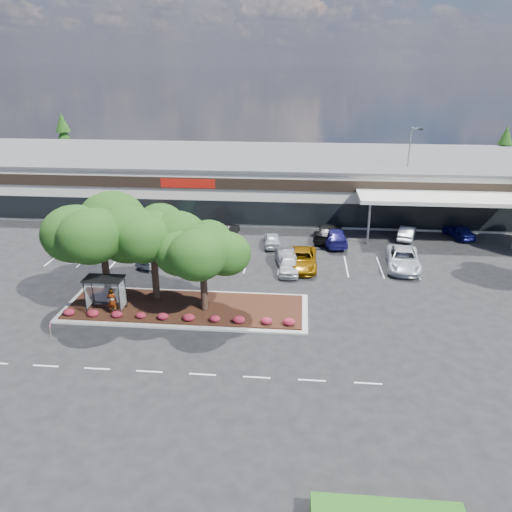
# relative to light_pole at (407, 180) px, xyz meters

# --- Properties ---
(ground) EXTENTS (160.00, 160.00, 0.00)m
(ground) POSITION_rel_light_pole_xyz_m (-18.00, -27.98, -4.68)
(ground) COLOR black
(ground) RESTS_ON ground
(retail_store) EXTENTS (80.40, 25.20, 6.25)m
(retail_store) POSITION_rel_light_pole_xyz_m (-17.94, 5.92, -1.52)
(retail_store) COLOR silver
(retail_store) RESTS_ON ground
(landscape_island) EXTENTS (18.00, 6.00, 0.26)m
(landscape_island) POSITION_rel_light_pole_xyz_m (-20.00, -23.98, -4.55)
(landscape_island) COLOR #A2A19D
(landscape_island) RESTS_ON ground
(lane_markings) EXTENTS (33.12, 20.06, 0.01)m
(lane_markings) POSITION_rel_light_pole_xyz_m (-18.14, -17.56, -4.67)
(lane_markings) COLOR silver
(lane_markings) RESTS_ON ground
(shrub_row) EXTENTS (17.00, 0.80, 0.50)m
(shrub_row) POSITION_rel_light_pole_xyz_m (-20.00, -26.08, -4.17)
(shrub_row) COLOR maroon
(shrub_row) RESTS_ON landscape_island
(bus_shelter) EXTENTS (2.75, 1.55, 2.59)m
(bus_shelter) POSITION_rel_light_pole_xyz_m (-25.50, -25.03, -2.37)
(bus_shelter) COLOR black
(bus_shelter) RESTS_ON landscape_island
(island_tree_west) EXTENTS (7.20, 7.20, 7.89)m
(island_tree_west) POSITION_rel_light_pole_xyz_m (-26.00, -23.48, -0.47)
(island_tree_west) COLOR #11360C
(island_tree_west) RESTS_ON landscape_island
(island_tree_mid) EXTENTS (6.60, 6.60, 7.32)m
(island_tree_mid) POSITION_rel_light_pole_xyz_m (-22.50, -22.78, -0.76)
(island_tree_mid) COLOR #11360C
(island_tree_mid) RESTS_ON landscape_island
(island_tree_east) EXTENTS (5.80, 5.80, 6.50)m
(island_tree_east) POSITION_rel_light_pole_xyz_m (-18.50, -24.28, -1.16)
(island_tree_east) COLOR #11360C
(island_tree_east) RESTS_ON landscape_island
(conifer_north_west) EXTENTS (4.40, 4.40, 10.00)m
(conifer_north_west) POSITION_rel_light_pole_xyz_m (-48.00, 18.02, 0.32)
(conifer_north_west) COLOR #11360C
(conifer_north_west) RESTS_ON ground
(conifer_north_east) EXTENTS (3.96, 3.96, 9.00)m
(conifer_north_east) POSITION_rel_light_pole_xyz_m (16.00, 16.02, -0.18)
(conifer_north_east) COLOR #11360C
(conifer_north_east) RESTS_ON ground
(person_waiting) EXTENTS (0.74, 0.50, 1.98)m
(person_waiting) POSITION_rel_light_pole_xyz_m (-24.91, -25.57, -3.42)
(person_waiting) COLOR #594C47
(person_waiting) RESTS_ON landscape_island
(light_pole) EXTENTS (1.43, 0.59, 10.51)m
(light_pole) POSITION_rel_light_pole_xyz_m (0.00, 0.00, 0.00)
(light_pole) COLOR #A2A19D
(light_pole) RESTS_ON ground
(survey_stake) EXTENTS (0.08, 0.14, 1.12)m
(survey_stake) POSITION_rel_light_pole_xyz_m (-27.88, -28.98, -3.96)
(survey_stake) COLOR #A27C55
(survey_stake) RESTS_ON ground
(car_0) EXTENTS (3.22, 5.17, 1.33)m
(car_0) POSITION_rel_light_pole_xyz_m (-33.43, -12.96, -4.01)
(car_0) COLOR navy
(car_0) RESTS_ON ground
(car_1) EXTENTS (2.65, 4.77, 1.49)m
(car_1) POSITION_rel_light_pole_xyz_m (-30.16, -12.52, -3.93)
(car_1) COLOR #B7B7B7
(car_1) RESTS_ON ground
(car_2) EXTENTS (3.69, 5.16, 1.63)m
(car_2) POSITION_rel_light_pole_xyz_m (-24.48, -15.14, -3.86)
(car_2) COLOR #B3B7C0
(car_2) RESTS_ON ground
(car_3) EXTENTS (1.55, 4.27, 1.40)m
(car_3) POSITION_rel_light_pole_xyz_m (-20.79, -13.62, -3.98)
(car_3) COLOR navy
(car_3) RESTS_ON ground
(car_4) EXTENTS (2.40, 4.68, 1.47)m
(car_4) POSITION_rel_light_pole_xyz_m (-12.88, -15.02, -3.94)
(car_4) COLOR #5A5960
(car_4) RESTS_ON ground
(car_5) EXTENTS (1.82, 4.36, 1.48)m
(car_5) POSITION_rel_light_pole_xyz_m (-12.63, -16.28, -3.94)
(car_5) COLOR beige
(car_5) RESTS_ON ground
(car_6) EXTENTS (2.60, 5.61, 1.56)m
(car_6) POSITION_rel_light_pole_xyz_m (-11.49, -15.15, -3.90)
(car_6) COLOR #7F4F03
(car_6) RESTS_ON ground
(car_7) EXTENTS (3.38, 6.26, 1.67)m
(car_7) POSITION_rel_light_pole_xyz_m (-2.58, -14.43, -3.84)
(car_7) COLOR silver
(car_7) RESTS_ON ground
(car_9) EXTENTS (3.00, 5.50, 1.51)m
(car_9) POSITION_rel_light_pole_xyz_m (-28.14, -7.94, -3.92)
(car_9) COLOR #A02914
(car_9) RESTS_ON ground
(car_10) EXTENTS (2.13, 5.14, 1.65)m
(car_10) POSITION_rel_light_pole_xyz_m (-25.28, -9.66, -3.85)
(car_10) COLOR #1C4B27
(car_10) RESTS_ON ground
(car_11) EXTENTS (1.77, 4.24, 1.43)m
(car_11) POSITION_rel_light_pole_xyz_m (-21.06, -6.83, -3.96)
(car_11) COLOR #612C09
(car_11) RESTS_ON ground
(car_12) EXTENTS (2.51, 4.58, 1.43)m
(car_12) POSITION_rel_light_pole_xyz_m (-19.39, -7.73, -3.96)
(car_12) COLOR black
(car_12) RESTS_ON ground
(car_13) EXTENTS (2.01, 4.14, 1.36)m
(car_13) POSITION_rel_light_pole_xyz_m (-14.47, -9.85, -4.00)
(car_13) COLOR #B1BABF
(car_13) RESTS_ON ground
(car_14) EXTENTS (2.56, 5.53, 1.56)m
(car_14) POSITION_rel_light_pole_xyz_m (-8.27, -8.70, -3.89)
(car_14) COLOR navy
(car_14) RESTS_ON ground
(car_15) EXTENTS (3.45, 5.88, 1.60)m
(car_15) POSITION_rel_light_pole_xyz_m (-8.88, -7.40, -3.88)
(car_15) COLOR black
(car_15) RESTS_ON ground
(car_16) EXTENTS (2.60, 4.38, 1.36)m
(car_16) POSITION_rel_light_pole_xyz_m (-0.76, -6.48, -3.99)
(car_16) COLOR silver
(car_16) RESTS_ON ground
(car_17) EXTENTS (2.86, 4.45, 1.41)m
(car_17) POSITION_rel_light_pole_xyz_m (4.66, -5.65, -3.97)
(car_17) COLOR #0B0C53
(car_17) RESTS_ON ground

